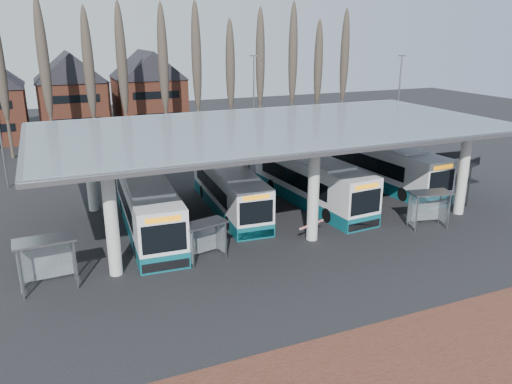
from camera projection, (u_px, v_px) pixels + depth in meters
name	position (u px, v px, depth m)	size (l,w,h in m)	color
ground	(333.00, 255.00, 29.17)	(140.00, 140.00, 0.00)	black
brick_strip	(502.00, 380.00, 18.66)	(70.00, 10.00, 0.03)	brown
station_canopy	(275.00, 134.00, 34.42)	(32.00, 16.00, 6.34)	silver
poplar_row	(179.00, 66.00, 55.35)	(45.10, 1.10, 14.50)	#473D33
townhouse_row	(29.00, 88.00, 59.94)	(36.80, 10.30, 12.25)	brown
lamp_post_b	(254.00, 102.00, 52.53)	(0.80, 0.16, 10.17)	slate
lamp_post_c	(398.00, 102.00, 52.53)	(0.80, 0.16, 10.17)	slate
bus_0	(147.00, 206.00, 32.35)	(3.47, 12.99, 3.57)	white
bus_1	(229.00, 189.00, 36.14)	(3.27, 11.93, 3.28)	white
bus_2	(310.00, 181.00, 37.64)	(3.69, 12.96, 3.55)	white
bus_3	(381.00, 165.00, 42.05)	(3.69, 13.22, 3.63)	white
shelter_0	(46.00, 252.00, 24.81)	(2.99, 1.59, 2.72)	gray
shelter_1	(204.00, 232.00, 28.05)	(2.69, 1.76, 2.30)	gray
shelter_2	(428.00, 201.00, 32.80)	(2.90, 1.86, 2.49)	gray
info_sign_0	(471.00, 167.00, 36.41)	(2.30, 0.96, 3.58)	black
info_sign_1	(448.00, 159.00, 39.04)	(2.35, 0.26, 3.49)	black
barrier	(311.00, 225.00, 31.26)	(2.11, 0.99, 1.11)	black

